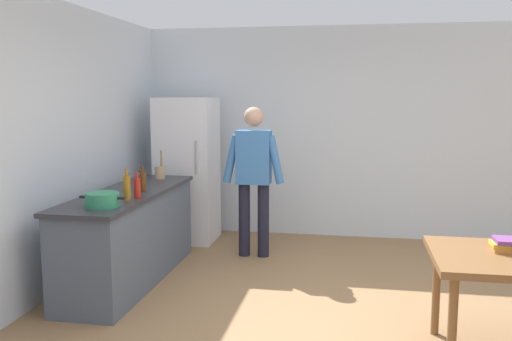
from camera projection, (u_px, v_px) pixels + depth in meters
The scene contains 12 objects.
ground_plane at pixel (330, 329), 4.31m from camera, with size 14.00×14.00×0.00m, color #936D47.
wall_back at pixel (342, 133), 7.05m from camera, with size 6.40×0.12×2.70m, color silver.
wall_left at pixel (34, 150), 4.78m from camera, with size 0.12×5.60×2.70m, color silver.
kitchen_counter at pixel (130, 236), 5.38m from camera, with size 0.64×2.20×0.90m.
refrigerator at pixel (187, 170), 6.86m from camera, with size 0.70×0.67×1.80m.
person at pixel (254, 171), 6.15m from camera, with size 0.70×0.22×1.70m.
cooking_pot at pixel (102, 200), 4.56m from camera, with size 0.40×0.28×0.12m.
utensil_jar at pixel (160, 172), 6.11m from camera, with size 0.11×0.11×0.32m.
bottle_oil_amber at pixel (127, 187), 4.86m from camera, with size 0.06×0.06×0.28m.
bottle_sauce_red at pixel (137, 188), 4.95m from camera, with size 0.06×0.06×0.24m.
bottle_beer_brown at pixel (143, 181), 5.26m from camera, with size 0.06×0.06×0.26m.
book_stack at pixel (512, 245), 3.79m from camera, with size 0.28×0.19×0.09m.
Camera 1 is at (0.16, -4.14, 1.82)m, focal length 38.38 mm.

